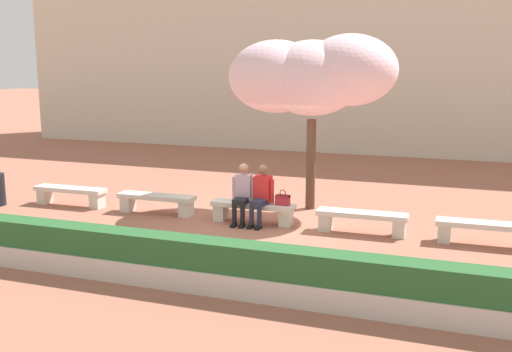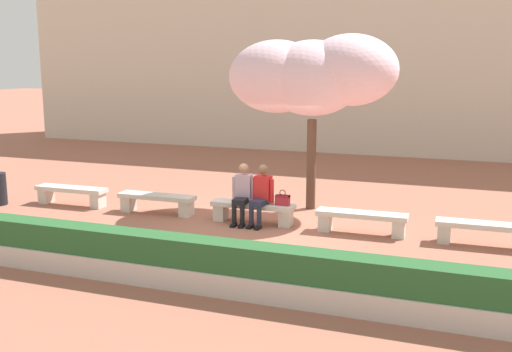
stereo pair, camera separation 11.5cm
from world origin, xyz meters
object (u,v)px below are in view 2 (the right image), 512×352
(stone_bench_near_west, at_px, (157,201))
(stone_bench_east_end, at_px, (486,230))
(stone_bench_near_east, at_px, (362,219))
(cherry_tree_main, at_px, (313,75))
(person_seated_left, at_px, (242,191))
(handbag, at_px, (283,199))
(stone_bench_center, at_px, (253,209))
(stone_bench_west_end, at_px, (71,193))
(person_seated_right, at_px, (261,193))

(stone_bench_near_west, distance_m, stone_bench_east_end, 7.06)
(stone_bench_near_east, bearing_deg, stone_bench_east_end, 0.00)
(stone_bench_east_end, height_order, cherry_tree_main, cherry_tree_main)
(stone_bench_near_east, bearing_deg, person_seated_left, -178.81)
(stone_bench_east_end, height_order, person_seated_left, person_seated_left)
(stone_bench_near_west, distance_m, handbag, 3.04)
(stone_bench_east_end, xyz_separation_m, handbag, (-4.04, 0.00, 0.27))
(stone_bench_near_west, height_order, stone_bench_center, same)
(handbag, height_order, cherry_tree_main, cherry_tree_main)
(stone_bench_near_west, xyz_separation_m, person_seated_left, (2.14, -0.05, 0.39))
(stone_bench_west_end, distance_m, person_seated_left, 4.51)
(person_seated_right, bearing_deg, handbag, 7.00)
(stone_bench_center, distance_m, handbag, 0.73)
(stone_bench_west_end, xyz_separation_m, cherry_tree_main, (5.53, 1.70, 2.82))
(stone_bench_east_end, height_order, person_seated_right, person_seated_right)
(stone_bench_near_west, height_order, cherry_tree_main, cherry_tree_main)
(cherry_tree_main, bearing_deg, handbag, -95.13)
(stone_bench_center, bearing_deg, stone_bench_west_end, 180.00)
(stone_bench_center, distance_m, stone_bench_near_east, 2.35)
(stone_bench_near_west, relative_size, handbag, 5.43)
(stone_bench_center, height_order, handbag, handbag)
(stone_bench_west_end, height_order, person_seated_right, person_seated_right)
(stone_bench_west_end, height_order, stone_bench_center, same)
(stone_bench_near_west, relative_size, stone_bench_center, 1.00)
(person_seated_right, bearing_deg, stone_bench_near_east, 1.43)
(person_seated_left, bearing_deg, stone_bench_near_east, 1.19)
(stone_bench_east_end, bearing_deg, person_seated_left, -179.38)
(stone_bench_near_west, distance_m, stone_bench_near_east, 4.71)
(stone_bench_near_west, distance_m, person_seated_left, 2.17)
(stone_bench_west_end, relative_size, person_seated_right, 1.43)
(person_seated_left, bearing_deg, stone_bench_west_end, 179.32)
(stone_bench_near_west, xyz_separation_m, stone_bench_center, (2.35, 0.00, 0.00))
(handbag, distance_m, cherry_tree_main, 3.06)
(person_seated_left, relative_size, handbag, 3.81)
(stone_bench_center, relative_size, stone_bench_near_east, 1.00)
(person_seated_right, xyz_separation_m, handbag, (0.46, 0.06, -0.12))
(cherry_tree_main, bearing_deg, person_seated_right, -109.17)
(cherry_tree_main, bearing_deg, stone_bench_center, -115.89)
(stone_bench_near_east, xyz_separation_m, cherry_tree_main, (-1.53, 1.70, 2.82))
(cherry_tree_main, bearing_deg, stone_bench_east_end, -23.62)
(cherry_tree_main, bearing_deg, stone_bench_west_end, -162.93)
(handbag, bearing_deg, person_seated_right, -173.00)
(stone_bench_center, bearing_deg, stone_bench_near_east, 0.00)
(person_seated_right, bearing_deg, stone_bench_center, 166.12)
(stone_bench_west_end, height_order, stone_bench_east_end, same)
(handbag, bearing_deg, stone_bench_west_end, -179.97)
(stone_bench_near_west, bearing_deg, stone_bench_west_end, 180.00)
(stone_bench_near_east, distance_m, handbag, 1.70)
(person_seated_left, relative_size, person_seated_right, 1.00)
(stone_bench_west_end, distance_m, stone_bench_near_west, 2.35)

